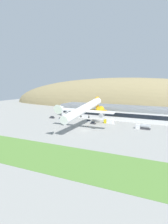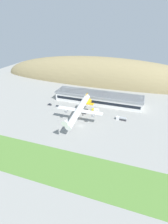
{
  "view_description": "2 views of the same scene",
  "coord_description": "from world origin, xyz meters",
  "px_view_note": "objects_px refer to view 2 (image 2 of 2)",
  "views": [
    {
      "loc": [
        55.26,
        -107.67,
        28.47
      ],
      "look_at": [
        -1.08,
        0.68,
        10.64
      ],
      "focal_mm": 35.0,
      "sensor_mm": 36.0,
      "label": 1
    },
    {
      "loc": [
        39.21,
        -107.46,
        73.1
      ],
      "look_at": [
        1.1,
        4.13,
        10.35
      ],
      "focal_mm": 28.0,
      "sensor_mm": 36.0,
      "label": 2
    }
  ],
  "objects_px": {
    "fuel_truck": "(95,110)",
    "service_car_1": "(50,105)",
    "service_car_0": "(84,113)",
    "service_car_3": "(80,110)",
    "service_car_2": "(57,106)",
    "traffic_cone_0": "(81,117)",
    "terminal_building": "(98,97)",
    "cargo_airplane": "(79,110)",
    "box_truck": "(121,118)"
  },
  "relations": [
    {
      "from": "terminal_building",
      "to": "service_car_1",
      "type": "xyz_separation_m",
      "value": [
        -42.84,
        -20.96,
        -4.89
      ]
    },
    {
      "from": "service_car_0",
      "to": "service_car_2",
      "type": "distance_m",
      "value": 28.26
    },
    {
      "from": "service_car_1",
      "to": "terminal_building",
      "type": "bearing_deg",
      "value": 26.07
    },
    {
      "from": "service_car_2",
      "to": "terminal_building",
      "type": "bearing_deg",
      "value": 33.12
    },
    {
      "from": "service_car_0",
      "to": "fuel_truck",
      "type": "bearing_deg",
      "value": 38.39
    },
    {
      "from": "service_car_2",
      "to": "box_truck",
      "type": "height_order",
      "value": "box_truck"
    },
    {
      "from": "service_car_3",
      "to": "cargo_airplane",
      "type": "bearing_deg",
      "value": -70.59
    },
    {
      "from": "service_car_0",
      "to": "traffic_cone_0",
      "type": "height_order",
      "value": "service_car_0"
    },
    {
      "from": "terminal_building",
      "to": "box_truck",
      "type": "bearing_deg",
      "value": -45.42
    },
    {
      "from": "service_car_1",
      "to": "fuel_truck",
      "type": "bearing_deg",
      "value": 1.62
    },
    {
      "from": "service_car_0",
      "to": "service_car_3",
      "type": "height_order",
      "value": "service_car_3"
    },
    {
      "from": "fuel_truck",
      "to": "service_car_1",
      "type": "bearing_deg",
      "value": -178.38
    },
    {
      "from": "service_car_2",
      "to": "service_car_1",
      "type": "bearing_deg",
      "value": 172.48
    },
    {
      "from": "service_car_0",
      "to": "fuel_truck",
      "type": "distance_m",
      "value": 10.83
    },
    {
      "from": "terminal_building",
      "to": "traffic_cone_0",
      "type": "distance_m",
      "value": 34.82
    },
    {
      "from": "service_car_1",
      "to": "fuel_truck",
      "type": "distance_m",
      "value": 45.35
    },
    {
      "from": "service_car_2",
      "to": "fuel_truck",
      "type": "relative_size",
      "value": 0.65
    },
    {
      "from": "terminal_building",
      "to": "service_car_2",
      "type": "bearing_deg",
      "value": -146.88
    },
    {
      "from": "service_car_3",
      "to": "box_truck",
      "type": "relative_size",
      "value": 0.49
    },
    {
      "from": "service_car_3",
      "to": "fuel_truck",
      "type": "xyz_separation_m",
      "value": [
        14.24,
        1.91,
        0.71
      ]
    },
    {
      "from": "service_car_3",
      "to": "box_truck",
      "type": "bearing_deg",
      "value": -7.9
    },
    {
      "from": "service_car_1",
      "to": "service_car_0",
      "type": "bearing_deg",
      "value": -8.38
    },
    {
      "from": "service_car_0",
      "to": "service_car_2",
      "type": "bearing_deg",
      "value": 171.34
    },
    {
      "from": "terminal_building",
      "to": "service_car_2",
      "type": "height_order",
      "value": "terminal_building"
    },
    {
      "from": "cargo_airplane",
      "to": "fuel_truck",
      "type": "height_order",
      "value": "cargo_airplane"
    },
    {
      "from": "cargo_airplane",
      "to": "fuel_truck",
      "type": "xyz_separation_m",
      "value": [
        6.96,
        22.57,
        -10.18
      ]
    },
    {
      "from": "terminal_building",
      "to": "fuel_truck",
      "type": "bearing_deg",
      "value": -82.8
    },
    {
      "from": "service_car_1",
      "to": "box_truck",
      "type": "height_order",
      "value": "box_truck"
    },
    {
      "from": "fuel_truck",
      "to": "cargo_airplane",
      "type": "bearing_deg",
      "value": -107.15
    },
    {
      "from": "service_car_0",
      "to": "box_truck",
      "type": "xyz_separation_m",
      "value": [
        32.48,
        -0.5,
        0.82
      ]
    },
    {
      "from": "cargo_airplane",
      "to": "service_car_1",
      "type": "distance_m",
      "value": 45.21
    },
    {
      "from": "service_car_3",
      "to": "fuel_truck",
      "type": "bearing_deg",
      "value": 7.62
    },
    {
      "from": "service_car_2",
      "to": "traffic_cone_0",
      "type": "xyz_separation_m",
      "value": [
        27.9,
        -11.76,
        -0.32
      ]
    },
    {
      "from": "terminal_building",
      "to": "cargo_airplane",
      "type": "bearing_deg",
      "value": -96.05
    },
    {
      "from": "fuel_truck",
      "to": "traffic_cone_0",
      "type": "relative_size",
      "value": 11.41
    },
    {
      "from": "service_car_3",
      "to": "traffic_cone_0",
      "type": "distance_m",
      "value": 13.59
    },
    {
      "from": "terminal_building",
      "to": "traffic_cone_0",
      "type": "xyz_separation_m",
      "value": [
        -6.02,
        -33.89,
        -5.24
      ]
    },
    {
      "from": "fuel_truck",
      "to": "traffic_cone_0",
      "type": "xyz_separation_m",
      "value": [
        -8.51,
        -14.21,
        -1.1
      ]
    },
    {
      "from": "service_car_1",
      "to": "service_car_3",
      "type": "bearing_deg",
      "value": -1.16
    },
    {
      "from": "cargo_airplane",
      "to": "traffic_cone_0",
      "type": "xyz_separation_m",
      "value": [
        -1.55,
        8.35,
        -11.28
      ]
    },
    {
      "from": "fuel_truck",
      "to": "box_truck",
      "type": "height_order",
      "value": "box_truck"
    },
    {
      "from": "terminal_building",
      "to": "service_car_3",
      "type": "height_order",
      "value": "terminal_building"
    },
    {
      "from": "service_car_3",
      "to": "traffic_cone_0",
      "type": "xyz_separation_m",
      "value": [
        5.74,
        -12.31,
        -0.4
      ]
    },
    {
      "from": "box_truck",
      "to": "traffic_cone_0",
      "type": "relative_size",
      "value": 14.67
    },
    {
      "from": "service_car_0",
      "to": "fuel_truck",
      "type": "height_order",
      "value": "fuel_truck"
    },
    {
      "from": "service_car_0",
      "to": "fuel_truck",
      "type": "relative_size",
      "value": 0.57
    },
    {
      "from": "box_truck",
      "to": "service_car_3",
      "type": "bearing_deg",
      "value": 172.1
    },
    {
      "from": "cargo_airplane",
      "to": "service_car_0",
      "type": "distance_m",
      "value": 19.3
    },
    {
      "from": "service_car_2",
      "to": "box_truck",
      "type": "distance_m",
      "value": 60.62
    },
    {
      "from": "service_car_1",
      "to": "service_car_2",
      "type": "xyz_separation_m",
      "value": [
        8.91,
        -1.18,
        -0.03
      ]
    }
  ]
}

